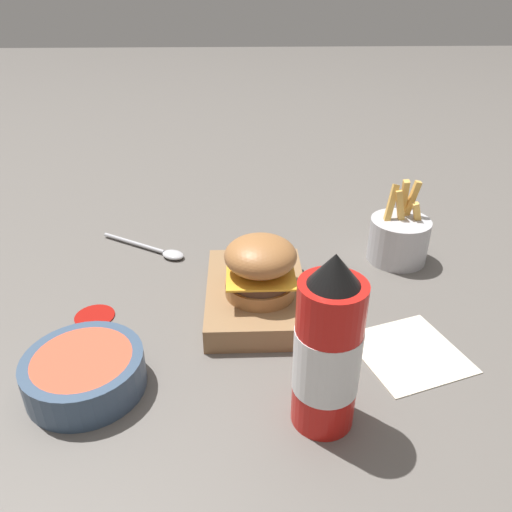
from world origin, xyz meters
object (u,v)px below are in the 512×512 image
Objects in this scene: ketchup_bottle at (327,352)px; spoon at (160,251)px; serving_board at (256,295)px; burger at (260,267)px; fries_basket at (398,238)px; side_bowl at (85,372)px.

spoon is at bearing -148.94° from ketchup_bottle.
serving_board reaches higher than spoon.
burger is 0.48× the size of ketchup_bottle.
fries_basket is at bearing 121.81° from burger.
spoon is (-0.03, -0.42, -0.03)m from fries_basket.
spoon is (-0.19, -0.17, -0.07)m from burger.
serving_board is 1.03× the size of ketchup_bottle.
burger is 0.21m from ketchup_bottle.
side_bowl is (0.17, -0.21, 0.01)m from serving_board.
burger is 0.26m from spoon.
burger is (0.02, 0.01, 0.06)m from serving_board.
ketchup_bottle reaches higher than serving_board.
serving_board is at bearing -13.38° from spoon.
fries_basket is (-0.36, 0.19, -0.06)m from ketchup_bottle.
ketchup_bottle is 0.40m from fries_basket.
burger reaches higher than side_bowl.
burger is at bearing 123.75° from side_bowl.
side_bowl reaches higher than spoon.
fries_basket is (-0.15, 0.25, -0.04)m from burger.
serving_board is at bearing -164.49° from burger.
side_bowl is at bearing -56.25° from burger.
serving_board is 0.07m from burger.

